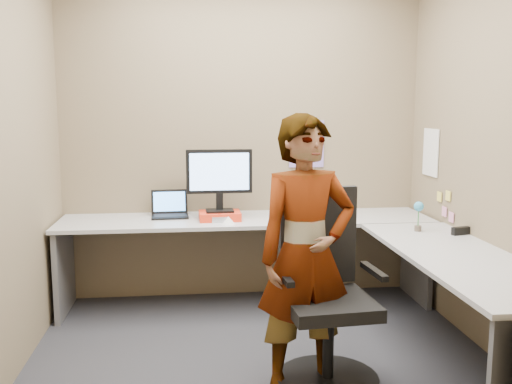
{
  "coord_description": "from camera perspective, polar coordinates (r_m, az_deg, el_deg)",
  "views": [
    {
      "loc": [
        -0.43,
        -3.5,
        1.62
      ],
      "look_at": [
        -0.0,
        0.25,
        1.05
      ],
      "focal_mm": 40.0,
      "sensor_mm": 36.0,
      "label": 1
    }
  ],
  "objects": [
    {
      "name": "ground",
      "position": [
        3.88,
        0.48,
        -16.09
      ],
      "size": [
        3.0,
        3.0,
        0.0
      ],
      "primitive_type": "plane",
      "color": "#232328",
      "rests_on": "ground"
    },
    {
      "name": "wall_back",
      "position": [
        4.83,
        -1.38,
        5.39
      ],
      "size": [
        3.0,
        0.0,
        3.0
      ],
      "primitive_type": "plane",
      "rotation": [
        1.57,
        0.0,
        0.0
      ],
      "color": "brown",
      "rests_on": "ground"
    },
    {
      "name": "wall_right",
      "position": [
        4.0,
        22.39,
        4.08
      ],
      "size": [
        0.0,
        2.7,
        2.7
      ],
      "primitive_type": "plane",
      "rotation": [
        1.57,
        0.0,
        -1.57
      ],
      "color": "brown",
      "rests_on": "ground"
    },
    {
      "name": "wall_left",
      "position": [
        3.67,
        -23.49,
        3.66
      ],
      "size": [
        0.0,
        2.7,
        2.7
      ],
      "primitive_type": "plane",
      "rotation": [
        1.57,
        0.0,
        1.57
      ],
      "color": "brown",
      "rests_on": "ground"
    },
    {
      "name": "desk",
      "position": [
        4.11,
        5.92,
        -5.98
      ],
      "size": [
        2.98,
        2.58,
        0.73
      ],
      "color": "#A5A5A5",
      "rests_on": "ground"
    },
    {
      "name": "paper_ream",
      "position": [
        4.51,
        -3.64,
        -2.39
      ],
      "size": [
        0.33,
        0.24,
        0.06
      ],
      "primitive_type": "cube",
      "rotation": [
        0.0,
        0.0,
        0.02
      ],
      "color": "red",
      "rests_on": "desk"
    },
    {
      "name": "monitor",
      "position": [
        4.48,
        -3.69,
        1.7
      ],
      "size": [
        0.52,
        0.16,
        0.49
      ],
      "rotation": [
        0.0,
        0.0,
        0.02
      ],
      "color": "black",
      "rests_on": "paper_ream"
    },
    {
      "name": "laptop",
      "position": [
        4.69,
        -8.63,
        -1.78
      ],
      "size": [
        0.31,
        0.26,
        0.21
      ],
      "rotation": [
        0.0,
        0.0,
        0.06
      ],
      "color": "black",
      "rests_on": "desk"
    },
    {
      "name": "trackball_mouse",
      "position": [
        4.42,
        -3.66,
        -2.69
      ],
      "size": [
        0.12,
        0.08,
        0.07
      ],
      "color": "#B7B7BC",
      "rests_on": "desk"
    },
    {
      "name": "origami",
      "position": [
        4.34,
        -2.77,
        -2.84
      ],
      "size": [
        0.1,
        0.1,
        0.06
      ],
      "primitive_type": "cone",
      "color": "white",
      "rests_on": "desk"
    },
    {
      "name": "stapler",
      "position": [
        4.24,
        19.88,
        -3.67
      ],
      "size": [
        0.16,
        0.07,
        0.05
      ],
      "primitive_type": "cube",
      "rotation": [
        0.0,
        0.0,
        0.23
      ],
      "color": "black",
      "rests_on": "desk"
    },
    {
      "name": "flower",
      "position": [
        4.24,
        15.95,
        -1.89
      ],
      "size": [
        0.07,
        0.07,
        0.22
      ],
      "color": "brown",
      "rests_on": "desk"
    },
    {
      "name": "calendar_purple",
      "position": [
        4.9,
        5.08,
        4.82
      ],
      "size": [
        0.3,
        0.01,
        0.4
      ],
      "primitive_type": "cube",
      "color": "#846BB7",
      "rests_on": "wall_back"
    },
    {
      "name": "calendar_white",
      "position": [
        4.81,
        17.07,
        3.81
      ],
      "size": [
        0.01,
        0.28,
        0.38
      ],
      "primitive_type": "cube",
      "color": "white",
      "rests_on": "wall_right"
    },
    {
      "name": "sticky_note_a",
      "position": [
        4.53,
        18.66,
        -0.37
      ],
      "size": [
        0.01,
        0.07,
        0.07
      ],
      "primitive_type": "cube",
      "color": "#F2E059",
      "rests_on": "wall_right"
    },
    {
      "name": "sticky_note_b",
      "position": [
        4.6,
        18.32,
        -1.87
      ],
      "size": [
        0.01,
        0.07,
        0.07
      ],
      "primitive_type": "cube",
      "color": "pink",
      "rests_on": "wall_right"
    },
    {
      "name": "sticky_note_c",
      "position": [
        4.49,
        18.94,
        -2.39
      ],
      "size": [
        0.01,
        0.07,
        0.07
      ],
      "primitive_type": "cube",
      "color": "pink",
      "rests_on": "wall_right"
    },
    {
      "name": "sticky_note_d",
      "position": [
        4.67,
        17.87,
        -0.45
      ],
      "size": [
        0.01,
        0.07,
        0.07
      ],
      "primitive_type": "cube",
      "color": "#F2E059",
      "rests_on": "wall_right"
    },
    {
      "name": "office_chair",
      "position": [
        3.41,
        6.93,
        -11.37
      ],
      "size": [
        0.6,
        0.6,
        1.12
      ],
      "rotation": [
        0.0,
        0.0,
        0.08
      ],
      "color": "black",
      "rests_on": "ground"
    },
    {
      "name": "person",
      "position": [
        3.24,
        5.04,
        -6.27
      ],
      "size": [
        0.64,
        0.49,
        1.58
      ],
      "primitive_type": "imported",
      "rotation": [
        0.0,
        0.0,
        0.2
      ],
      "color": "#999399",
      "rests_on": "ground"
    }
  ]
}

